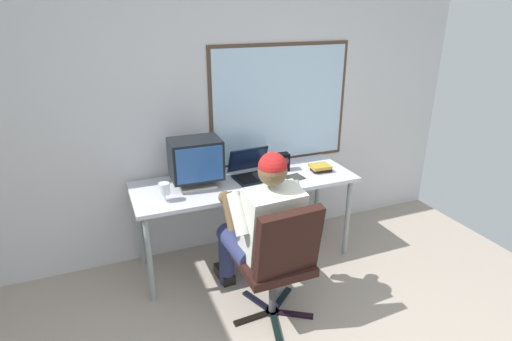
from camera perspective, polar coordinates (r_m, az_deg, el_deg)
name	(u,v)px	position (r m, az deg, el deg)	size (l,w,h in m)	color
wall_rear	(208,94)	(3.48, -6.66, 10.37)	(4.89, 0.08, 2.79)	silver
desk	(245,187)	(3.40, -1.47, -2.31)	(1.81, 0.64, 0.74)	gray
office_chair	(280,257)	(2.78, 3.31, -11.80)	(0.56, 0.57, 0.92)	black
person_seated	(263,226)	(2.92, 0.95, -7.59)	(0.55, 0.79, 1.21)	navy
crt_monitor	(196,160)	(3.22, -8.29, 1.49)	(0.40, 0.30, 0.38)	beige
laptop	(252,169)	(3.44, -0.52, 0.22)	(0.37, 0.34, 0.22)	black
wine_glass	(164,190)	(3.04, -12.49, -2.58)	(0.08, 0.08, 0.14)	silver
desk_speaker	(284,162)	(3.55, 3.85, 1.20)	(0.09, 0.10, 0.15)	black
book_stack	(320,168)	(3.58, 8.85, 0.38)	(0.18, 0.15, 0.06)	black
cd_case	(294,177)	(3.42, 5.27, -0.95)	(0.16, 0.14, 0.01)	#2C2E27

